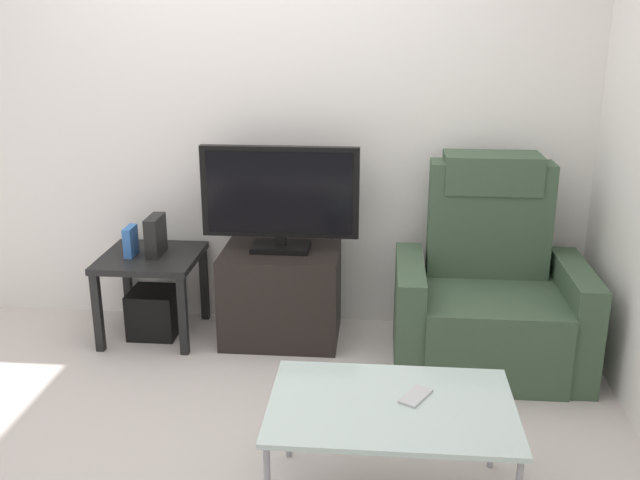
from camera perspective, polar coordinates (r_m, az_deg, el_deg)
name	(u,v)px	position (r m, az deg, el deg)	size (l,w,h in m)	color
ground_plane	(230,412)	(3.50, -7.12, -13.37)	(6.40, 6.40, 0.00)	#BCB2AD
wall_back	(263,103)	(4.13, -4.55, 10.79)	(6.40, 0.06, 2.60)	silver
tv_stand	(281,294)	(4.09, -3.10, -4.33)	(0.65, 0.48, 0.52)	black
television	(280,196)	(3.93, -3.20, 3.48)	(0.87, 0.20, 0.58)	black
recliner_armchair	(489,295)	(3.89, 13.27, -4.24)	(0.98, 0.78, 1.08)	#384C38
side_table	(151,268)	(4.18, -13.24, -2.16)	(0.54, 0.54, 0.49)	black
subwoofer_box	(155,312)	(4.28, -12.98, -5.60)	(0.27, 0.27, 0.27)	black
book_upright	(131,241)	(4.14, -14.79, -0.09)	(0.04, 0.13, 0.17)	#3366B2
game_console	(156,236)	(4.12, -12.92, 0.35)	(0.07, 0.20, 0.22)	black
coffee_table	(391,410)	(2.72, 5.68, -13.29)	(0.90, 0.60, 0.43)	#B2C6C1
cell_phone	(416,396)	(2.75, 7.59, -12.18)	(0.07, 0.15, 0.01)	#B7B7BC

